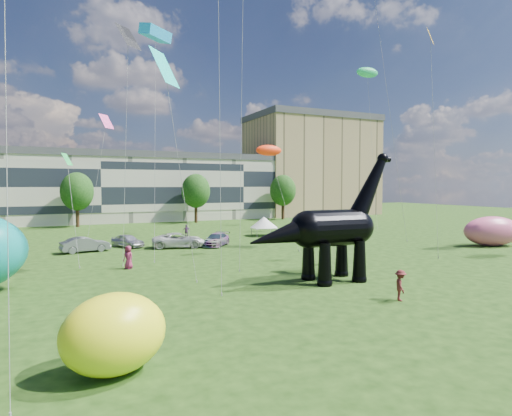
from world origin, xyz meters
name	(u,v)px	position (x,y,z in m)	size (l,w,h in m)	color
ground	(318,294)	(0.00, 0.00, 0.00)	(220.00, 220.00, 0.00)	#16330C
terrace_row	(99,190)	(-8.00, 62.00, 6.00)	(78.00, 11.00, 12.00)	beige
apartment_block	(311,168)	(40.00, 65.00, 11.00)	(28.00, 18.00, 22.00)	tan
tree_mid_left	(77,188)	(-12.00, 53.00, 6.29)	(5.20, 5.20, 9.44)	#382314
tree_mid_right	(196,188)	(8.00, 53.00, 6.29)	(5.20, 5.20, 9.44)	#382314
tree_far_right	(283,188)	(26.00, 53.00, 6.29)	(5.20, 5.20, 9.44)	#382314
dinosaur_sculpture	(328,231)	(2.52, 2.73, 3.59)	(11.58, 3.20, 9.52)	black
car_silver	(128,241)	(-7.91, 25.94, 0.71)	(1.68, 4.18, 1.42)	silver
car_grey	(85,245)	(-12.33, 24.03, 0.78)	(1.65, 4.73, 1.56)	slate
car_white	(179,240)	(-2.85, 23.18, 0.81)	(2.68, 5.80, 1.61)	silver
car_dark	(216,240)	(1.27, 22.78, 0.70)	(1.97, 4.85, 1.41)	#595960
gazebo_near	(264,222)	(10.36, 29.32, 1.80)	(4.21, 4.21, 2.56)	silver
gazebo_far	(317,221)	(18.89, 29.59, 1.70)	(4.56, 4.56, 2.42)	white
inflatable_pink	(492,231)	(29.34, 9.84, 1.66)	(6.65, 3.33, 3.33)	#ED5C8B
inflatable_yellow	(114,334)	(-12.92, -6.58, 1.46)	(3.80, 2.92, 2.92)	#FDFF1A
visitors	(238,247)	(0.74, 15.04, 0.88)	(53.56, 35.70, 1.89)	gray
kites	(387,98)	(20.11, 16.73, 16.85)	(66.48, 46.97, 29.90)	#D50E41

